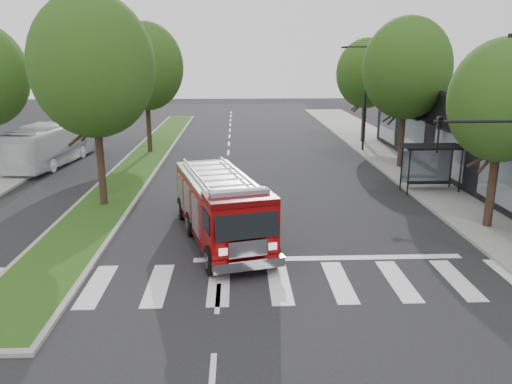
# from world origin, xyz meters

# --- Properties ---
(ground) EXTENTS (140.00, 140.00, 0.00)m
(ground) POSITION_xyz_m (0.00, 0.00, 0.00)
(ground) COLOR black
(ground) RESTS_ON ground
(sidewalk_right) EXTENTS (5.00, 80.00, 0.15)m
(sidewalk_right) POSITION_xyz_m (12.50, 10.00, 0.07)
(sidewalk_right) COLOR gray
(sidewalk_right) RESTS_ON ground
(median) EXTENTS (3.00, 50.00, 0.15)m
(median) POSITION_xyz_m (-6.00, 18.00, 0.08)
(median) COLOR gray
(median) RESTS_ON ground
(bus_shelter) EXTENTS (3.20, 1.60, 2.61)m
(bus_shelter) POSITION_xyz_m (11.20, 8.15, 2.04)
(bus_shelter) COLOR black
(bus_shelter) RESTS_ON ground
(tree_right_near) EXTENTS (4.40, 4.40, 8.05)m
(tree_right_near) POSITION_xyz_m (11.50, 2.00, 5.51)
(tree_right_near) COLOR black
(tree_right_near) RESTS_ON ground
(tree_right_mid) EXTENTS (5.60, 5.60, 9.72)m
(tree_right_mid) POSITION_xyz_m (11.50, 14.00, 6.49)
(tree_right_mid) COLOR black
(tree_right_mid) RESTS_ON ground
(tree_right_far) EXTENTS (5.00, 5.00, 8.73)m
(tree_right_far) POSITION_xyz_m (11.50, 24.00, 5.84)
(tree_right_far) COLOR black
(tree_right_far) RESTS_ON ground
(tree_median_near) EXTENTS (5.80, 5.80, 10.16)m
(tree_median_near) POSITION_xyz_m (-6.00, 6.00, 6.81)
(tree_median_near) COLOR black
(tree_median_near) RESTS_ON ground
(tree_median_far) EXTENTS (5.60, 5.60, 9.72)m
(tree_median_far) POSITION_xyz_m (-6.00, 20.00, 6.49)
(tree_median_far) COLOR black
(tree_median_far) RESTS_ON ground
(streetlight_right_far) EXTENTS (2.11, 0.20, 8.00)m
(streetlight_right_far) POSITION_xyz_m (10.35, 20.00, 4.48)
(streetlight_right_far) COLOR black
(streetlight_right_far) RESTS_ON ground
(fire_engine) EXTENTS (4.44, 8.55, 2.85)m
(fire_engine) POSITION_xyz_m (-0.02, 1.12, 1.36)
(fire_engine) COLOR #500405
(fire_engine) RESTS_ON ground
(city_bus) EXTENTS (3.52, 10.50, 2.87)m
(city_bus) POSITION_xyz_m (-12.00, 16.54, 1.43)
(city_bus) COLOR silver
(city_bus) RESTS_ON ground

